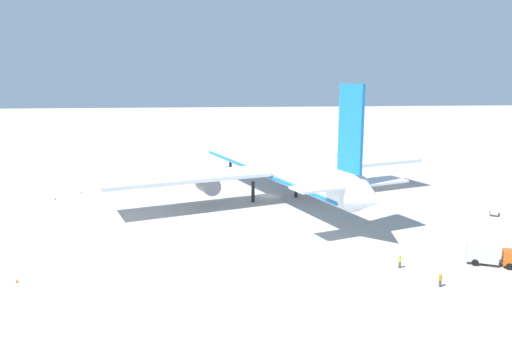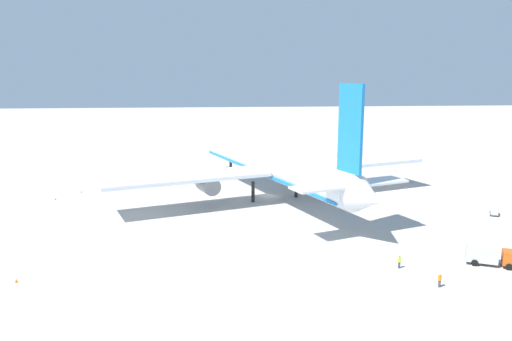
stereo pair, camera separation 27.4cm
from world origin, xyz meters
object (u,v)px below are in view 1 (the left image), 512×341
at_px(service_truck_0, 490,254).
at_px(baggage_cart_0, 494,211).
at_px(airliner, 271,165).
at_px(ground_worker_0, 400,262).
at_px(traffic_cone_2, 81,192).
at_px(traffic_cone_0, 381,158).
at_px(traffic_cone_1, 17,281).
at_px(ground_worker_2, 440,280).
at_px(service_truck_1, 346,155).
at_px(traffic_cone_4, 395,170).
at_px(traffic_cone_3, 55,199).

bearing_deg(service_truck_0, baggage_cart_0, -32.33).
distance_m(airliner, baggage_cart_0, 43.65).
distance_m(baggage_cart_0, ground_worker_0, 35.93).
height_order(airliner, traffic_cone_2, airliner).
relative_size(traffic_cone_0, traffic_cone_1, 1.00).
bearing_deg(traffic_cone_0, ground_worker_2, 164.47).
bearing_deg(service_truck_1, traffic_cone_0, -94.12).
bearing_deg(ground_worker_0, traffic_cone_4, -20.73).
bearing_deg(traffic_cone_2, baggage_cart_0, -107.50).
xyz_separation_m(ground_worker_0, traffic_cone_3, (42.99, 57.18, -0.63)).
xyz_separation_m(service_truck_0, traffic_cone_3, (43.04, 69.87, -1.27)).
xyz_separation_m(traffic_cone_0, traffic_cone_2, (-37.09, 81.43, 0.00)).
relative_size(baggage_cart_0, traffic_cone_0, 5.85).
relative_size(traffic_cone_1, traffic_cone_4, 1.00).
distance_m(service_truck_0, ground_worker_0, 12.71).
height_order(service_truck_1, traffic_cone_4, service_truck_1).
distance_m(service_truck_1, traffic_cone_3, 86.25).
bearing_deg(traffic_cone_0, service_truck_0, 169.75).
bearing_deg(ground_worker_0, traffic_cone_1, 89.81).
distance_m(traffic_cone_0, traffic_cone_3, 95.48).
relative_size(service_truck_0, traffic_cone_0, 12.54).
relative_size(ground_worker_0, traffic_cone_0, 3.22).
distance_m(service_truck_0, baggage_cart_0, 27.54).
bearing_deg(traffic_cone_0, baggage_cart_0, 179.28).
distance_m(service_truck_0, traffic_cone_4, 68.24).
bearing_deg(service_truck_0, traffic_cone_1, 89.80).
relative_size(airliner, service_truck_0, 10.21).
xyz_separation_m(service_truck_1, traffic_cone_2, (-37.88, 70.50, -1.20)).
xyz_separation_m(ground_worker_0, traffic_cone_0, (85.74, -28.20, -0.63)).
relative_size(service_truck_0, ground_worker_0, 3.89).
relative_size(traffic_cone_0, traffic_cone_2, 1.00).
bearing_deg(traffic_cone_1, traffic_cone_0, -42.28).
distance_m(service_truck_0, traffic_cone_2, 81.97).
distance_m(airliner, service_truck_1, 54.85).
height_order(ground_worker_2, traffic_cone_0, ground_worker_2).
height_order(service_truck_1, baggage_cart_0, service_truck_1).
bearing_deg(baggage_cart_0, ground_worker_0, 130.26).
bearing_deg(service_truck_0, traffic_cone_0, -10.25).
relative_size(service_truck_1, baggage_cart_0, 1.84).
relative_size(service_truck_0, traffic_cone_4, 12.54).
relative_size(traffic_cone_1, traffic_cone_2, 1.00).
distance_m(baggage_cart_0, traffic_cone_3, 86.88).
bearing_deg(traffic_cone_2, ground_worker_0, -132.42).
distance_m(service_truck_1, traffic_cone_1, 109.23).
xyz_separation_m(airliner, baggage_cart_0, (-17.34, -39.54, -6.40)).
bearing_deg(service_truck_0, traffic_cone_4, -10.70).
distance_m(service_truck_0, traffic_cone_3, 82.08).
distance_m(airliner, traffic_cone_1, 55.52).
bearing_deg(service_truck_0, ground_worker_0, 89.79).
height_order(service_truck_0, traffic_cone_4, service_truck_0).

